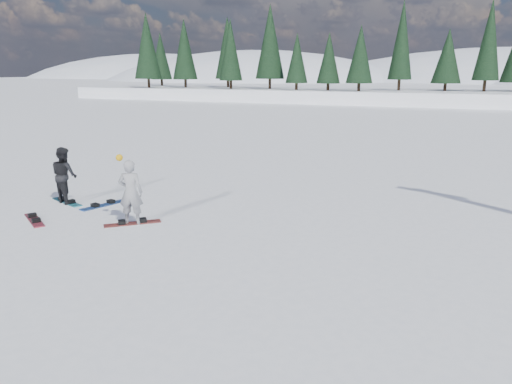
# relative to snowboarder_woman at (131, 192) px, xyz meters

# --- Properties ---
(ground) EXTENTS (420.00, 420.00, 0.00)m
(ground) POSITION_rel_snowboarder_woman_xyz_m (0.25, -0.68, -0.89)
(ground) COLOR white
(ground) RESTS_ON ground
(alpine_backdrop) EXTENTS (412.50, 227.00, 53.20)m
(alpine_backdrop) POSITION_rel_snowboarder_woman_xyz_m (-11.48, 188.49, -14.87)
(alpine_backdrop) COLOR white
(alpine_backdrop) RESTS_ON ground
(snowboarder_woman) EXTENTS (0.75, 0.62, 1.91)m
(snowboarder_woman) POSITION_rel_snowboarder_woman_xyz_m (0.00, 0.00, 0.00)
(snowboarder_woman) COLOR #A8A7AD
(snowboarder_woman) RESTS_ON ground
(snowboarder_man) EXTENTS (1.01, 0.89, 1.75)m
(snowboarder_man) POSITION_rel_snowboarder_woman_xyz_m (-3.27, 1.05, -0.02)
(snowboarder_man) COLOR black
(snowboarder_man) RESTS_ON ground
(snowboard_woman) EXTENTS (1.29, 1.22, 0.03)m
(snowboard_woman) POSITION_rel_snowboarder_woman_xyz_m (0.00, 0.00, -0.88)
(snowboard_woman) COLOR maroon
(snowboard_woman) RESTS_ON ground
(snowboard_man) EXTENTS (1.50, 0.81, 0.03)m
(snowboard_man) POSITION_rel_snowboarder_woman_xyz_m (-3.27, 1.05, -0.88)
(snowboard_man) COLOR teal
(snowboard_man) RESTS_ON ground
(snowboard_loose_b) EXTENTS (1.41, 1.06, 0.03)m
(snowboard_loose_b) POSITION_rel_snowboarder_woman_xyz_m (-2.68, -0.81, -0.88)
(snowboard_loose_b) COLOR maroon
(snowboard_loose_b) RESTS_ON ground
(snowboard_loose_a) EXTENTS (0.68, 1.52, 0.03)m
(snowboard_loose_a) POSITION_rel_snowboarder_woman_xyz_m (-1.95, 1.17, -0.88)
(snowboard_loose_a) COLOR #1C489E
(snowboard_loose_a) RESTS_ON ground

